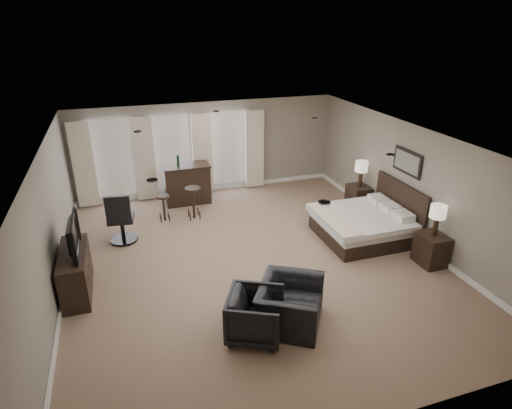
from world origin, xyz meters
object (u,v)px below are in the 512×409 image
object	(u,v)px
nightstand_near	(431,249)
bar_stool_right	(193,203)
armchair_far	(255,314)
armchair_near	(290,298)
lamp_near	(437,221)
bed	(358,214)
nightstand_far	(358,198)
desk_chair	(121,217)
lamp_far	(361,174)
bar_counter	(187,184)
bar_stool_left	(164,208)
dresser	(76,272)
tv	(71,249)

from	to	relation	value
nightstand_near	bar_stool_right	size ratio (longest dim) A/B	0.80
armchair_far	bar_stool_right	bearing A→B (deg)	27.93
armchair_near	armchair_far	bearing A→B (deg)	132.99
lamp_near	bed	bearing A→B (deg)	121.54
nightstand_far	armchair_far	world-z (taller)	armchair_far
bar_stool_right	desk_chair	xyz separation A→B (m)	(-1.77, -0.71, 0.20)
nightstand_far	desk_chair	distance (m)	6.04
lamp_far	desk_chair	xyz separation A→B (m)	(-6.03, 0.11, -0.39)
bar_stool_right	desk_chair	world-z (taller)	desk_chair
desk_chair	bar_counter	bearing A→B (deg)	-128.12
lamp_far	desk_chair	distance (m)	6.05
bed	bar_stool_left	bearing A→B (deg)	150.14
nightstand_near	armchair_far	xyz separation A→B (m)	(-4.14, -0.97, 0.10)
armchair_near	bar_stool_right	bearing A→B (deg)	41.40
bed	desk_chair	size ratio (longest dim) A/B	1.60
lamp_near	dresser	bearing A→B (deg)	170.12
bar_stool_left	desk_chair	distance (m)	1.33
nightstand_far	desk_chair	world-z (taller)	desk_chair
bed	armchair_near	xyz separation A→B (m)	(-2.61, -2.30, -0.12)
nightstand_near	armchair_near	xyz separation A→B (m)	(-3.50, -0.85, 0.17)
bed	armchair_near	bearing A→B (deg)	-138.65
bed	nightstand_far	xyz separation A→B (m)	(0.89, 1.45, -0.29)
dresser	tv	distance (m)	0.50
bed	bar_stool_right	world-z (taller)	bed
lamp_far	bed	bearing A→B (deg)	-121.54
tv	desk_chair	bearing A→B (deg)	-26.09
nightstand_far	bar_stool_left	xyz separation A→B (m)	(-5.00, 0.91, 0.01)
lamp_far	armchair_far	world-z (taller)	lamp_far
bed	armchair_near	size ratio (longest dim) A/B	1.71
tv	bar_stool_left	bearing A→B (deg)	-36.39
tv	armchair_far	distance (m)	3.56
bed	bar_stool_left	xyz separation A→B (m)	(-4.11, 2.36, -0.28)
bar_counter	bed	bearing A→B (deg)	-44.88
armchair_far	bar_counter	distance (m)	5.76
armchair_far	bar_stool_left	size ratio (longest dim) A/B	1.27
armchair_far	lamp_far	bearing A→B (deg)	-20.46
armchair_near	bar_stool_left	distance (m)	4.90
nightstand_near	bar_stool_right	bearing A→B (deg)	138.87
bar_stool_right	dresser	bearing A→B (deg)	-136.54
nightstand_near	nightstand_far	size ratio (longest dim) A/B	1.01
dresser	tv	world-z (taller)	tv
lamp_near	armchair_far	bearing A→B (deg)	-166.76
bed	bar_counter	size ratio (longest dim) A/B	1.56
lamp_far	dresser	size ratio (longest dim) A/B	0.47
nightstand_near	desk_chair	xyz separation A→B (m)	(-6.03, 3.01, 0.28)
armchair_far	bed	bearing A→B (deg)	-26.84
dresser	desk_chair	size ratio (longest dim) A/B	1.20
lamp_near	dresser	world-z (taller)	lamp_near
dresser	desk_chair	xyz separation A→B (m)	(0.89, 1.81, 0.19)
armchair_near	lamp_far	bearing A→B (deg)	-11.09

